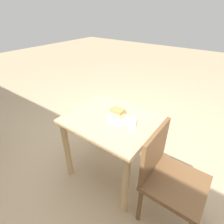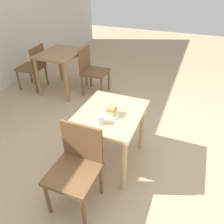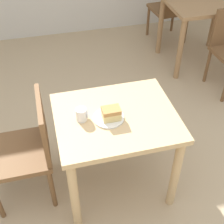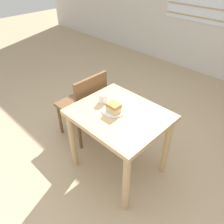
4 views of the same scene
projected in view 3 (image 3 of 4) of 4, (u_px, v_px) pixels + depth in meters
The scene contains 8 objects.
ground_plane at pixel (123, 218), 2.26m from camera, with size 14.00×14.00×0.00m, color tan.
dining_table_near at pixel (116, 130), 2.13m from camera, with size 0.80×0.67×0.71m.
dining_table_far at pixel (202, 13), 3.49m from camera, with size 0.82×0.69×0.75m.
chair_near_window at pixel (27, 147), 2.16m from camera, with size 0.44×0.44×0.84m.
chair_far_opposite at pixel (171, 8), 3.97m from camera, with size 0.47×0.47×0.84m.
plate at pixel (109, 118), 2.02m from camera, with size 0.20×0.20×0.01m.
cake_slice at pixel (111, 113), 1.98m from camera, with size 0.12×0.08×0.08m.
coffee_mug at pixel (82, 114), 1.98m from camera, with size 0.08×0.07×0.09m.
Camera 3 is at (-0.38, -1.15, 2.06)m, focal length 50.00 mm.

